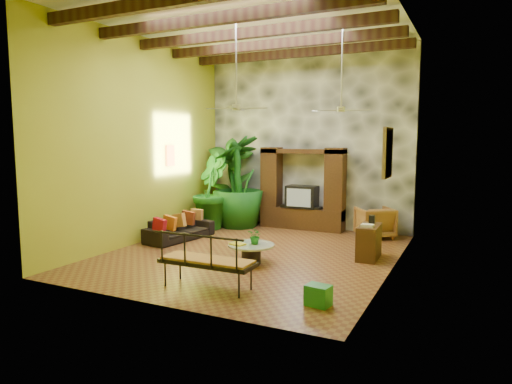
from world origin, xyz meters
The scene contains 23 objects.
ground centered at (0.00, 0.00, 0.00)m, with size 7.00×7.00×0.00m, color brown.
ceiling centered at (0.00, 0.00, 5.00)m, with size 6.00×7.00×0.02m, color silver.
back_wall centered at (0.00, 3.50, 2.50)m, with size 6.00×0.02×5.00m, color gold.
left_wall centered at (-3.00, 0.00, 2.50)m, with size 0.02×7.00×5.00m, color gold.
right_wall centered at (3.00, 0.00, 2.50)m, with size 0.02×7.00×5.00m, color gold.
stone_accent_wall centered at (0.00, 3.44, 2.50)m, with size 5.98×0.10×4.98m, color #3B3E43.
ceiling_beams centered at (0.00, 0.00, 4.78)m, with size 5.95×5.36×0.22m.
entertainment_center centered at (0.00, 3.14, 0.97)m, with size 2.40×0.55×2.30m.
ceiling_fan_front centered at (-0.20, -0.40, 3.40)m, with size 1.28×1.28×1.86m.
ceiling_fan_back centered at (1.60, 1.20, 3.40)m, with size 1.28×1.28×1.86m.
wall_art_mask centered at (-2.96, 1.00, 2.10)m, with size 0.06×0.32×0.55m, color gold.
wall_art_painting centered at (2.96, -0.60, 2.30)m, with size 0.06×0.70×0.90m, color navy.
sofa centered at (-2.30, 0.43, 0.28)m, with size 1.90×0.74×0.55m, color black.
wicker_armchair centered at (2.11, 2.83, 0.40)m, with size 0.85×0.88×0.80m, color olive.
tall_plant_a centered at (-2.22, 2.97, 1.29)m, with size 1.36×0.92×2.58m, color #226119.
tall_plant_b centered at (-2.40, 2.06, 1.08)m, with size 1.19×0.96×2.16m, color #1A651D.
tall_plant_c centered at (-1.76, 2.61, 1.32)m, with size 1.48×1.48×2.64m, color #165719.
coffee_table centered at (0.32, -0.75, 0.26)m, with size 0.96×0.96×0.40m.
centerpiece_plant centered at (0.39, -0.70, 0.57)m, with size 0.31×0.27×0.34m, color #1B681F.
yellow_tray centered at (0.09, -0.92, 0.42)m, with size 0.30×0.21×0.03m, color yellow.
iron_bench centered at (0.34, -2.55, 0.53)m, with size 1.70×0.63×0.57m.
side_console centered at (2.41, 0.68, 0.36)m, with size 0.41×0.90×0.72m, color #371911.
green_bin centered at (2.31, -2.44, 0.16)m, with size 0.37×0.28×0.32m, color #1D6F28.
Camera 1 is at (4.39, -8.94, 2.55)m, focal length 32.00 mm.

